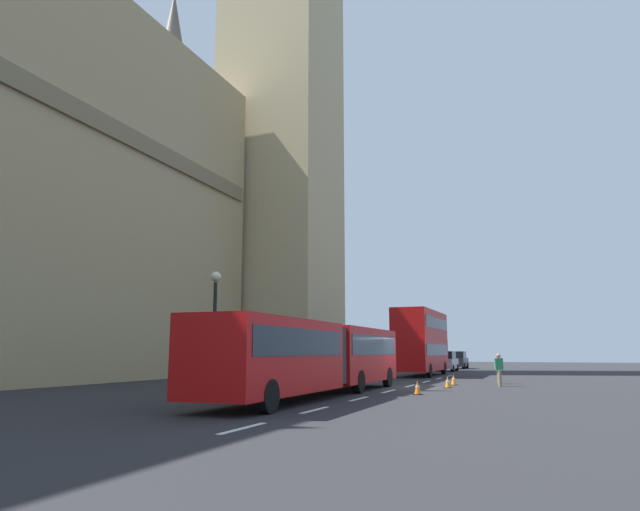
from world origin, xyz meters
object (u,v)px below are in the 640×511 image
at_px(sedan_lead, 446,361).
at_px(traffic_cone_middle, 448,382).
at_px(street_lamp, 214,322).
at_px(double_decker_bus, 421,340).
at_px(traffic_cone_west, 417,388).
at_px(pedestrian_near_cones, 499,369).
at_px(articulated_bus, 318,353).
at_px(traffic_cone_east, 454,380).
at_px(pedestrian_by_kerb, 498,367).
at_px(sedan_trailing, 458,360).

xyz_separation_m(sedan_lead, traffic_cone_middle, (-25.64, -4.06, -0.63)).
xyz_separation_m(traffic_cone_middle, street_lamp, (-8.13, 8.65, 2.77)).
relative_size(double_decker_bus, traffic_cone_west, 17.39).
height_order(double_decker_bus, pedestrian_near_cones, double_decker_bus).
xyz_separation_m(articulated_bus, double_decker_bus, (21.94, 0.00, 0.96)).
bearing_deg(pedestrian_near_cones, traffic_cone_west, 158.80).
bearing_deg(sedan_lead, pedestrian_near_cones, -164.66).
xyz_separation_m(articulated_bus, traffic_cone_west, (2.25, -3.65, -1.46)).
height_order(sedan_lead, traffic_cone_west, sedan_lead).
height_order(traffic_cone_middle, pedestrian_near_cones, pedestrian_near_cones).
distance_m(traffic_cone_west, traffic_cone_east, 7.67).
distance_m(sedan_lead, street_lamp, 34.16).
distance_m(articulated_bus, traffic_cone_west, 4.54).
distance_m(traffic_cone_middle, traffic_cone_east, 2.59).
bearing_deg(sedan_lead, pedestrian_by_kerb, -163.30).
relative_size(traffic_cone_west, pedestrian_by_kerb, 0.34).
bearing_deg(traffic_cone_east, pedestrian_near_cones, -97.47).
bearing_deg(traffic_cone_east, traffic_cone_west, 176.90).
xyz_separation_m(articulated_bus, sedan_trailing, (41.78, 0.00, -0.83)).
bearing_deg(traffic_cone_middle, street_lamp, 133.23).
relative_size(double_decker_bus, sedan_trailing, 2.29).
bearing_deg(traffic_cone_east, articulated_bus, 157.68).
xyz_separation_m(sedan_trailing, traffic_cone_west, (-39.53, -3.66, -0.63)).
bearing_deg(street_lamp, sedan_lead, -7.75).
relative_size(articulated_bus, traffic_cone_middle, 29.24).
relative_size(articulated_bus, street_lamp, 3.22).
xyz_separation_m(articulated_bus, street_lamp, (-0.81, 4.51, 1.31)).
height_order(articulated_bus, double_decker_bus, double_decker_bus).
bearing_deg(pedestrian_near_cones, traffic_cone_east, 82.53).
relative_size(double_decker_bus, street_lamp, 1.91).
height_order(sedan_lead, pedestrian_by_kerb, sedan_lead).
xyz_separation_m(sedan_lead, street_lamp, (-33.78, 4.59, 2.14)).
xyz_separation_m(double_decker_bus, pedestrian_by_kerb, (-9.55, -6.27, -1.80)).
height_order(double_decker_bus, sedan_lead, double_decker_bus).
bearing_deg(double_decker_bus, street_lamp, 168.80).
height_order(traffic_cone_middle, street_lamp, street_lamp).
bearing_deg(street_lamp, double_decker_bus, -11.20).
xyz_separation_m(articulated_bus, traffic_cone_east, (9.91, -4.07, -1.46)).
distance_m(traffic_cone_east, street_lamp, 14.00).
bearing_deg(traffic_cone_west, traffic_cone_middle, -5.54).
bearing_deg(pedestrian_near_cones, pedestrian_by_kerb, 4.85).
relative_size(street_lamp, pedestrian_by_kerb, 3.12).
xyz_separation_m(traffic_cone_middle, traffic_cone_east, (2.59, 0.08, 0.00)).
relative_size(double_decker_bus, pedestrian_by_kerb, 5.97).
relative_size(double_decker_bus, traffic_cone_middle, 17.39).
xyz_separation_m(traffic_cone_east, pedestrian_by_kerb, (2.48, -2.20, 0.63)).
xyz_separation_m(traffic_cone_west, pedestrian_by_kerb, (10.14, -2.61, 0.63)).
height_order(traffic_cone_west, pedestrian_by_kerb, pedestrian_by_kerb).
height_order(articulated_bus, traffic_cone_west, articulated_bus).
relative_size(traffic_cone_east, street_lamp, 0.11).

